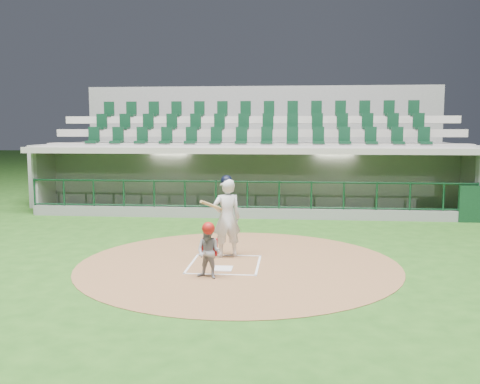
{
  "coord_description": "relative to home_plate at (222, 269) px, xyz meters",
  "views": [
    {
      "loc": [
        1.45,
        -11.88,
        3.03
      ],
      "look_at": [
        0.07,
        2.6,
        1.3
      ],
      "focal_mm": 40.0,
      "sensor_mm": 36.0,
      "label": 1
    }
  ],
  "objects": [
    {
      "name": "home_plate",
      "position": [
        0.0,
        0.0,
        0.0
      ],
      "size": [
        0.43,
        0.43,
        0.02
      ],
      "primitive_type": "cube",
      "color": "white",
      "rests_on": "dirt_circle"
    },
    {
      "name": "ground",
      "position": [
        0.0,
        0.7,
        -0.02
      ],
      "size": [
        120.0,
        120.0,
        0.0
      ],
      "primitive_type": "plane",
      "color": "#214D16",
      "rests_on": "ground"
    },
    {
      "name": "batter",
      "position": [
        -0.04,
        1.12,
        0.96
      ],
      "size": [
        0.94,
        0.97,
        1.94
      ],
      "color": "silver",
      "rests_on": "dirt_circle"
    },
    {
      "name": "catcher",
      "position": [
        -0.19,
        -0.7,
        0.56
      ],
      "size": [
        0.62,
        0.55,
        1.15
      ],
      "color": "gray",
      "rests_on": "dirt_circle"
    },
    {
      "name": "batter_box_chalk",
      "position": [
        0.0,
        0.4,
        -0.0
      ],
      "size": [
        1.55,
        1.8,
        0.01
      ],
      "color": "white",
      "rests_on": "ground"
    },
    {
      "name": "dirt_circle",
      "position": [
        0.3,
        0.5,
        -0.02
      ],
      "size": [
        7.2,
        7.2,
        0.01
      ],
      "primitive_type": "cylinder",
      "color": "brown",
      "rests_on": "ground"
    },
    {
      "name": "dugout_structure",
      "position": [
        0.07,
        8.54,
        0.94
      ],
      "size": [
        16.4,
        3.7,
        3.0
      ],
      "color": "slate",
      "rests_on": "ground"
    },
    {
      "name": "seating_deck",
      "position": [
        0.0,
        11.61,
        1.4
      ],
      "size": [
        17.0,
        6.72,
        5.15
      ],
      "color": "gray",
      "rests_on": "ground"
    }
  ]
}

